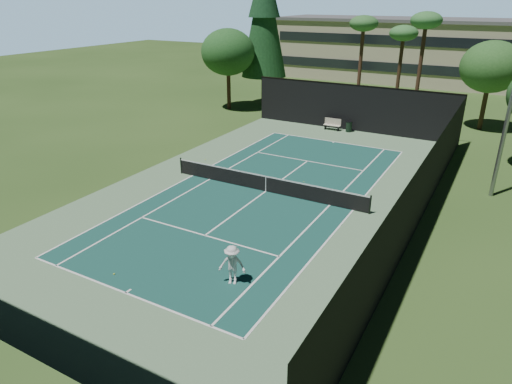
# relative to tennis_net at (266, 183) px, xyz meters

# --- Properties ---
(ground) EXTENTS (160.00, 160.00, 0.00)m
(ground) POSITION_rel_tennis_net_xyz_m (0.00, 0.00, -0.56)
(ground) COLOR #2E4C1C
(ground) RESTS_ON ground
(apron_slab) EXTENTS (18.00, 32.00, 0.01)m
(apron_slab) POSITION_rel_tennis_net_xyz_m (0.00, 0.00, -0.55)
(apron_slab) COLOR #5E845C
(apron_slab) RESTS_ON ground
(court_surface) EXTENTS (10.97, 23.77, 0.01)m
(court_surface) POSITION_rel_tennis_net_xyz_m (0.00, 0.00, -0.55)
(court_surface) COLOR #164840
(court_surface) RESTS_ON ground
(court_lines) EXTENTS (11.07, 23.87, 0.01)m
(court_lines) POSITION_rel_tennis_net_xyz_m (0.00, 0.00, -0.54)
(court_lines) COLOR white
(court_lines) RESTS_ON ground
(tennis_net) EXTENTS (12.90, 0.10, 1.10)m
(tennis_net) POSITION_rel_tennis_net_xyz_m (0.00, 0.00, 0.00)
(tennis_net) COLOR black
(tennis_net) RESTS_ON ground
(fence) EXTENTS (18.04, 32.05, 4.03)m
(fence) POSITION_rel_tennis_net_xyz_m (0.00, 0.06, 1.45)
(fence) COLOR black
(fence) RESTS_ON ground
(player) EXTENTS (1.28, 0.98, 1.74)m
(player) POSITION_rel_tennis_net_xyz_m (3.35, -9.19, 0.31)
(player) COLOR white
(player) RESTS_ON ground
(tennis_ball_a) EXTENTS (0.08, 0.08, 0.08)m
(tennis_ball_a) POSITION_rel_tennis_net_xyz_m (-1.38, -11.13, -0.52)
(tennis_ball_a) COLOR #C2DE32
(tennis_ball_a) RESTS_ON ground
(tennis_ball_b) EXTENTS (0.08, 0.08, 0.08)m
(tennis_ball_b) POSITION_rel_tennis_net_xyz_m (-3.81, 2.00, -0.52)
(tennis_ball_b) COLOR #D6F237
(tennis_ball_b) RESTS_ON ground
(tennis_ball_c) EXTENTS (0.06, 0.06, 0.06)m
(tennis_ball_c) POSITION_rel_tennis_net_xyz_m (1.41, 2.54, -0.53)
(tennis_ball_c) COLOR gold
(tennis_ball_c) RESTS_ON ground
(tennis_ball_d) EXTENTS (0.07, 0.07, 0.07)m
(tennis_ball_d) POSITION_rel_tennis_net_xyz_m (-6.57, 3.01, -0.52)
(tennis_ball_d) COLOR #C7E133
(tennis_ball_d) RESTS_ON ground
(park_bench) EXTENTS (1.50, 0.45, 1.02)m
(park_bench) POSITION_rel_tennis_net_xyz_m (-1.45, 15.30, -0.01)
(park_bench) COLOR beige
(park_bench) RESTS_ON ground
(trash_bin) EXTENTS (0.56, 0.56, 0.95)m
(trash_bin) POSITION_rel_tennis_net_xyz_m (0.04, 15.41, -0.08)
(trash_bin) COLOR black
(trash_bin) RESTS_ON ground
(pine_tree) EXTENTS (4.80, 4.80, 15.00)m
(pine_tree) POSITION_rel_tennis_net_xyz_m (-12.00, 22.00, 9.00)
(pine_tree) COLOR #4C3420
(pine_tree) RESTS_ON ground
(palm_a) EXTENTS (2.80, 2.80, 9.32)m
(palm_a) POSITION_rel_tennis_net_xyz_m (-2.00, 24.00, 7.63)
(palm_a) COLOR #492D1F
(palm_a) RESTS_ON ground
(palm_b) EXTENTS (2.80, 2.80, 8.42)m
(palm_b) POSITION_rel_tennis_net_xyz_m (1.50, 26.00, 6.80)
(palm_b) COLOR #3F291B
(palm_b) RESTS_ON ground
(palm_c) EXTENTS (2.80, 2.80, 9.77)m
(palm_c) POSITION_rel_tennis_net_xyz_m (4.00, 23.00, 8.05)
(palm_c) COLOR #422A1C
(palm_c) RESTS_ON ground
(decid_tree_a) EXTENTS (5.12, 5.12, 7.62)m
(decid_tree_a) POSITION_rel_tennis_net_xyz_m (10.00, 22.00, 4.86)
(decid_tree_a) COLOR #402D1B
(decid_tree_a) RESTS_ON ground
(decid_tree_c) EXTENTS (5.44, 5.44, 8.09)m
(decid_tree_c) POSITION_rel_tennis_net_xyz_m (-14.00, 18.00, 5.21)
(decid_tree_c) COLOR #4D2F21
(decid_tree_c) RESTS_ON ground
(campus_building) EXTENTS (40.50, 12.50, 8.30)m
(campus_building) POSITION_rel_tennis_net_xyz_m (0.00, 45.98, 3.65)
(campus_building) COLOR #B7AD8E
(campus_building) RESTS_ON ground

